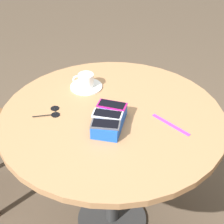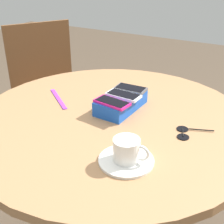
# 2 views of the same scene
# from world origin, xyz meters

# --- Properties ---
(ground_plane) EXTENTS (8.00, 8.00, 0.00)m
(ground_plane) POSITION_xyz_m (0.00, 0.00, 0.00)
(ground_plane) COLOR brown
(round_table) EXTENTS (1.04, 1.04, 0.74)m
(round_table) POSITION_xyz_m (0.00, 0.00, 0.64)
(round_table) COLOR #2D2D2D
(round_table) RESTS_ON ground_plane
(phone_box) EXTENTS (0.23, 0.13, 0.05)m
(phone_box) POSITION_xyz_m (-0.07, 0.00, 0.77)
(phone_box) COLOR blue
(phone_box) RESTS_ON round_table
(phone_gray) EXTENTS (0.06, 0.12, 0.01)m
(phone_gray) POSITION_xyz_m (-0.15, 0.01, 0.80)
(phone_gray) COLOR #515156
(phone_gray) RESTS_ON phone_box
(phone_white) EXTENTS (0.07, 0.13, 0.01)m
(phone_white) POSITION_xyz_m (-0.07, 0.01, 0.80)
(phone_white) COLOR silver
(phone_white) RESTS_ON phone_box
(phone_magenta) EXTENTS (0.08, 0.14, 0.01)m
(phone_magenta) POSITION_xyz_m (0.00, -0.00, 0.80)
(phone_magenta) COLOR #D11975
(phone_magenta) RESTS_ON phone_box
(saucer) EXTENTS (0.16, 0.16, 0.01)m
(saucer) POSITION_xyz_m (0.22, 0.17, 0.74)
(saucer) COLOR white
(saucer) RESTS_ON round_table
(coffee_cup) EXTENTS (0.08, 0.11, 0.07)m
(coffee_cup) POSITION_xyz_m (0.22, 0.17, 0.78)
(coffee_cup) COLOR white
(coffee_cup) RESTS_ON saucer
(lanyard_strap) EXTENTS (0.14, 0.17, 0.00)m
(lanyard_strap) POSITION_xyz_m (-0.03, -0.27, 0.74)
(lanyard_strap) COLOR purple
(lanyard_strap) RESTS_ON round_table
(sunglasses) EXTENTS (0.11, 0.12, 0.01)m
(sunglasses) POSITION_xyz_m (-0.01, 0.27, 0.74)
(sunglasses) COLOR black
(sunglasses) RESTS_ON round_table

